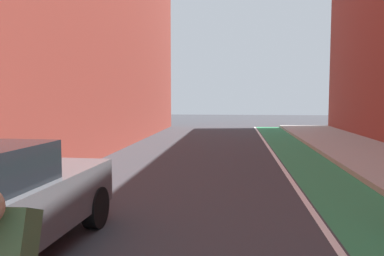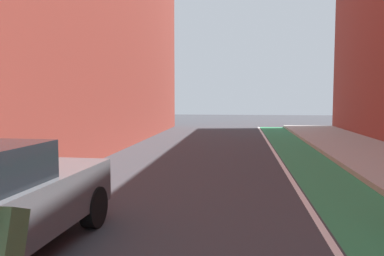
# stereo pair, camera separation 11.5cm
# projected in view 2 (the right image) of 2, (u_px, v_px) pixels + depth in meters

# --- Properties ---
(ground_plane) EXTENTS (75.69, 75.69, 0.00)m
(ground_plane) POSITION_uv_depth(u_px,v_px,m) (208.00, 196.00, 8.08)
(ground_plane) COLOR #38383D
(bike_lane_paint) EXTENTS (1.60, 34.40, 0.00)m
(bike_lane_paint) POSITION_uv_depth(u_px,v_px,m) (327.00, 180.00, 9.71)
(bike_lane_paint) COLOR #2D8451
(bike_lane_paint) RESTS_ON ground
(lane_divider_stripe) EXTENTS (0.12, 34.40, 0.00)m
(lane_divider_stripe) POSITION_uv_depth(u_px,v_px,m) (291.00, 179.00, 9.82)
(lane_divider_stripe) COLOR white
(lane_divider_stripe) RESTS_ON ground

